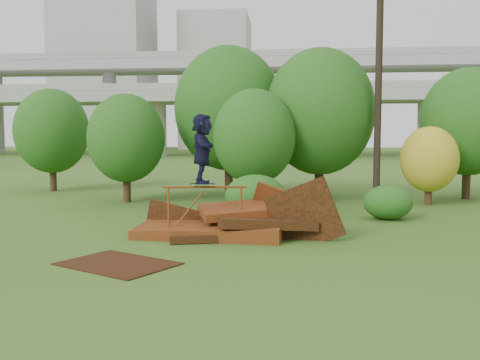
# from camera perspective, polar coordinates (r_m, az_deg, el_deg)

# --- Properties ---
(ground) EXTENTS (240.00, 240.00, 0.00)m
(ground) POSITION_cam_1_polar(r_m,az_deg,el_deg) (13.11, 2.63, -7.74)
(ground) COLOR #2D5116
(ground) RESTS_ON ground
(scrap_pile) EXTENTS (5.90, 3.05, 2.22)m
(scrap_pile) POSITION_cam_1_polar(r_m,az_deg,el_deg) (15.31, -1.00, -4.69)
(scrap_pile) COLOR #4D200D
(scrap_pile) RESTS_ON ground
(grind_rail) EXTENTS (2.31, 0.39, 1.44)m
(grind_rail) POSITION_cam_1_polar(r_m,az_deg,el_deg) (14.92, -3.77, -2.15)
(grind_rail) COLOR brown
(grind_rail) RESTS_ON ground
(skateboard) EXTENTS (0.69, 0.27, 0.07)m
(skateboard) POSITION_cam_1_polar(r_m,az_deg,el_deg) (14.87, -4.02, -0.42)
(skateboard) COLOR black
(skateboard) RESTS_ON grind_rail
(skater) EXTENTS (0.80, 1.85, 1.93)m
(skater) POSITION_cam_1_polar(r_m,az_deg,el_deg) (14.82, -4.04, 3.35)
(skater) COLOR #151432
(skater) RESTS_ON skateboard
(flat_plate) EXTENTS (2.92, 2.65, 0.03)m
(flat_plate) POSITION_cam_1_polar(r_m,az_deg,el_deg) (12.23, -12.90, -8.70)
(flat_plate) COLOR #32180A
(flat_plate) RESTS_ON ground
(tree_0) EXTENTS (3.27, 3.27, 4.61)m
(tree_0) POSITION_cam_1_polar(r_m,az_deg,el_deg) (23.21, -12.06, 4.38)
(tree_0) COLOR black
(tree_0) RESTS_ON ground
(tree_1) EXTENTS (5.01, 5.01, 6.97)m
(tree_1) POSITION_cam_1_polar(r_m,az_deg,el_deg) (24.96, -1.22, 7.62)
(tree_1) COLOR black
(tree_1) RESTS_ON ground
(tree_2) EXTENTS (3.35, 3.35, 4.73)m
(tree_2) POSITION_cam_1_polar(r_m,az_deg,el_deg) (21.64, 1.54, 4.63)
(tree_2) COLOR black
(tree_2) RESTS_ON ground
(tree_3) EXTENTS (4.77, 4.77, 6.62)m
(tree_3) POSITION_cam_1_polar(r_m,az_deg,el_deg) (23.59, 8.51, 7.21)
(tree_3) COLOR black
(tree_3) RESTS_ON ground
(tree_4) EXTENTS (2.33, 2.33, 3.22)m
(tree_4) POSITION_cam_1_polar(r_m,az_deg,el_deg) (23.16, 19.54, 2.09)
(tree_4) COLOR black
(tree_4) RESTS_ON ground
(tree_5) EXTENTS (4.17, 4.17, 5.86)m
(tree_5) POSITION_cam_1_polar(r_m,az_deg,el_deg) (25.91, 23.17, 5.74)
(tree_5) COLOR black
(tree_5) RESTS_ON ground
(tree_6) EXTENTS (3.74, 3.74, 5.22)m
(tree_6) POSITION_cam_1_polar(r_m,az_deg,el_deg) (28.92, -19.43, 4.94)
(tree_6) COLOR black
(tree_6) RESTS_ON ground
(shrub_left) EXTENTS (2.15, 1.98, 1.49)m
(shrub_left) POSITION_cam_1_polar(r_m,az_deg,el_deg) (18.67, 1.65, -1.68)
(shrub_left) COLOR #214813
(shrub_left) RESTS_ON ground
(shrub_right) EXTENTS (1.65, 1.51, 1.17)m
(shrub_right) POSITION_cam_1_polar(r_m,az_deg,el_deg) (18.76, 15.49, -2.31)
(shrub_right) COLOR #214813
(shrub_right) RESTS_ON ground
(utility_pole) EXTENTS (1.40, 0.28, 9.17)m
(utility_pole) POSITION_cam_1_polar(r_m,az_deg,el_deg) (22.47, 14.54, 9.26)
(utility_pole) COLOR black
(utility_pole) RESTS_ON ground
(freeway_overpass) EXTENTS (160.00, 15.00, 13.70)m
(freeway_overpass) POSITION_cam_1_polar(r_m,az_deg,el_deg) (76.07, 5.29, 10.38)
(freeway_overpass) COLOR gray
(freeway_overpass) RESTS_ON ground
(building_left) EXTENTS (18.00, 16.00, 35.00)m
(building_left) POSITION_cam_1_polar(r_m,az_deg,el_deg) (115.45, -14.19, 11.91)
(building_left) COLOR #9E9E99
(building_left) RESTS_ON ground
(building_right) EXTENTS (14.00, 14.00, 28.00)m
(building_right) POSITION_cam_1_polar(r_m,az_deg,el_deg) (116.52, -2.55, 10.25)
(building_right) COLOR #9E9E99
(building_right) RESTS_ON ground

